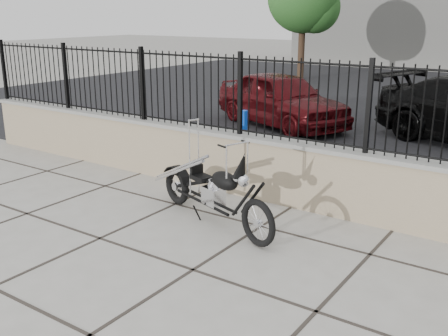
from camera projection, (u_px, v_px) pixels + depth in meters
The scene contains 7 objects.
ground_plane at pixel (193, 270), 5.85m from camera, with size 90.00×90.00×0.00m, color #99968E.
parking_lot at pixel (448, 108), 15.72m from camera, with size 30.00×30.00×0.00m, color black.
retaining_wall at pixel (297, 174), 7.69m from camera, with size 14.00×0.36×0.96m, color gray.
iron_fence at pixel (300, 101), 7.38m from camera, with size 14.00×0.08×1.20m, color black.
chopper_motorcycle at pixel (211, 173), 7.00m from camera, with size 2.32×0.41×1.39m, color black, non-canonical shape.
car_red at pixel (281, 99), 13.11m from camera, with size 1.60×3.97×1.35m, color #460A0D.
bollard_a at pixel (244, 135), 10.15m from camera, with size 0.12×0.12×0.96m, color #0B49B1.
Camera 1 is at (3.28, -4.15, 2.77)m, focal length 42.00 mm.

